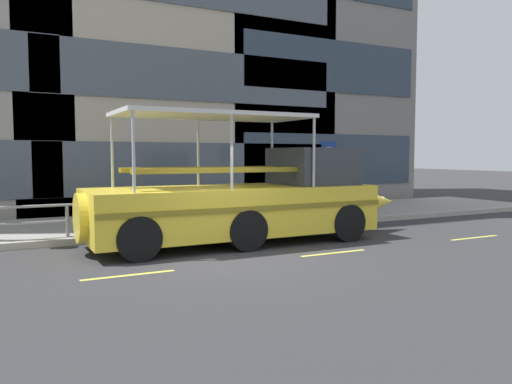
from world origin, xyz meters
name	(u,v)px	position (x,y,z in m)	size (l,w,h in m)	color
ground_plane	(226,256)	(0.00, 0.00, 0.00)	(120.00, 120.00, 0.00)	#333335
sidewalk	(156,223)	(0.00, 5.60, 0.09)	(32.00, 4.80, 0.18)	#99968E
curb_edge	(181,234)	(0.00, 3.11, 0.09)	(32.00, 0.18, 0.18)	#B2ADA3
lane_centreline	(242,263)	(0.00, -0.82, 0.00)	(25.80, 0.12, 0.01)	#DBD64C
office_tower_right	(281,0)	(9.07, 13.23, 10.44)	(9.86, 9.75, 20.88)	gray
curb_guardrail	(218,207)	(1.27, 3.45, 0.76)	(11.99, 0.09, 0.86)	gray
parking_sign	(328,165)	(5.63, 3.97, 1.94)	(0.60, 0.12, 2.59)	#4C4F54
duck_tour_boat	(252,201)	(1.42, 1.48, 1.09)	(9.32, 2.58, 3.35)	yellow
pedestrian_near_bow	(284,189)	(4.08, 4.35, 1.14)	(0.23, 0.45, 1.58)	black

